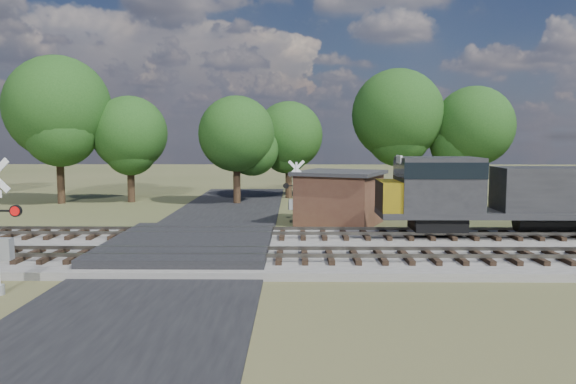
{
  "coord_description": "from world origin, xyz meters",
  "views": [
    {
      "loc": [
        4.62,
        -23.86,
        5.09
      ],
      "look_at": [
        4.29,
        2.0,
        2.54
      ],
      "focal_mm": 35.0,
      "sensor_mm": 36.0,
      "label": 1
    }
  ],
  "objects": [
    {
      "name": "crossing_signal_far",
      "position": [
        4.61,
        7.68,
        1.58
      ],
      "size": [
        1.52,
        0.4,
        3.79
      ],
      "rotation": [
        0.0,
        0.0,
        3.33
      ],
      "color": "silver",
      "rests_on": "ground"
    },
    {
      "name": "equipment_shed",
      "position": [
        7.21,
        8.61,
        1.58
      ],
      "size": [
        5.99,
        5.99,
        3.12
      ],
      "rotation": [
        0.0,
        0.0,
        -0.4
      ],
      "color": "#4D2D21",
      "rests_on": "ground"
    },
    {
      "name": "treeline",
      "position": [
        6.31,
        20.18,
        6.21
      ],
      "size": [
        80.26,
        11.19,
        11.18
      ],
      "color": "black",
      "rests_on": "ground"
    },
    {
      "name": "ground",
      "position": [
        0.0,
        0.0,
        0.0
      ],
      "size": [
        160.0,
        160.0,
        0.0
      ],
      "primitive_type": "plane",
      "color": "#3F4927",
      "rests_on": "ground"
    },
    {
      "name": "ballast_bed",
      "position": [
        10.0,
        0.5,
        0.15
      ],
      "size": [
        140.0,
        10.0,
        0.3
      ],
      "primitive_type": "cube",
      "color": "gray",
      "rests_on": "ground"
    },
    {
      "name": "track_far",
      "position": [
        3.12,
        3.0,
        0.41
      ],
      "size": [
        140.0,
        2.6,
        0.33
      ],
      "color": "black",
      "rests_on": "ballast_bed"
    },
    {
      "name": "crossing_panel",
      "position": [
        0.0,
        0.5,
        0.32
      ],
      "size": [
        7.0,
        9.0,
        0.62
      ],
      "primitive_type": "cube",
      "color": "#262628",
      "rests_on": "ground"
    },
    {
      "name": "road",
      "position": [
        0.0,
        0.0,
        0.04
      ],
      "size": [
        7.0,
        60.0,
        0.08
      ],
      "primitive_type": "cube",
      "color": "black",
      "rests_on": "ground"
    },
    {
      "name": "track_near",
      "position": [
        3.12,
        -2.0,
        0.41
      ],
      "size": [
        140.0,
        2.6,
        0.33
      ],
      "color": "black",
      "rests_on": "ballast_bed"
    }
  ]
}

